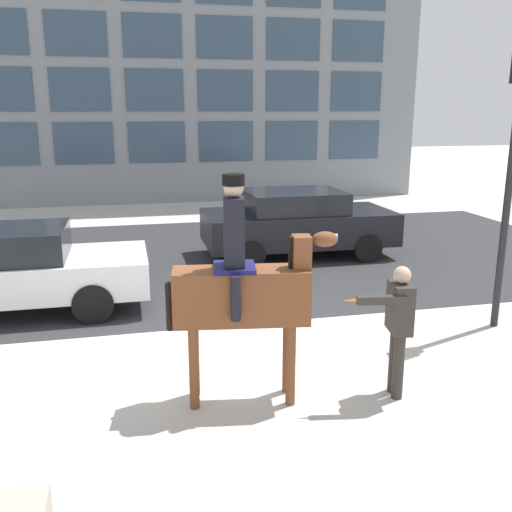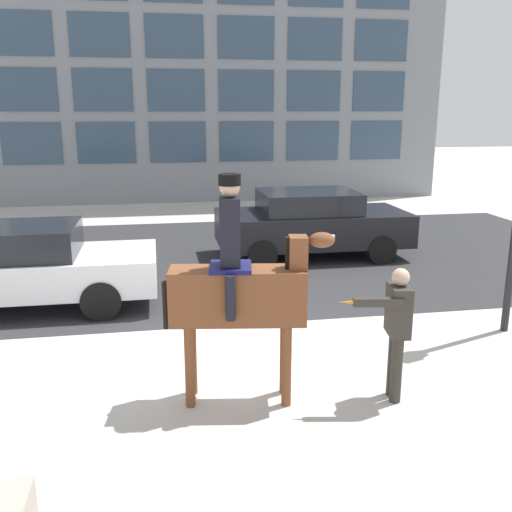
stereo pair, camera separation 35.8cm
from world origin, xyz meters
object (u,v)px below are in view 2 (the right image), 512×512
Objects in this scene: street_car_far_lane at (311,223)px; street_car_near_lane at (13,266)px; pedestrian_bystander at (396,324)px; mounted_horse_lead at (240,289)px.

street_car_near_lane is at bearing -156.16° from street_car_far_lane.
street_car_far_lane is at bearing -87.73° from pedestrian_bystander.
pedestrian_bystander is at bearing -38.76° from street_car_near_lane.
pedestrian_bystander is at bearing -97.00° from street_car_far_lane.
pedestrian_bystander is at bearing -1.19° from mounted_horse_lead.
pedestrian_bystander is (1.74, -0.29, -0.42)m from mounted_horse_lead.
street_car_far_lane is (0.82, 6.64, -0.14)m from pedestrian_bystander.
street_car_far_lane reaches higher than street_car_near_lane.
street_car_near_lane is at bearing -29.48° from pedestrian_bystander.
pedestrian_bystander is 6.69m from street_car_far_lane.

